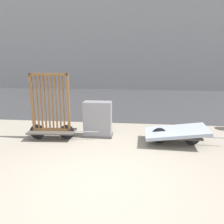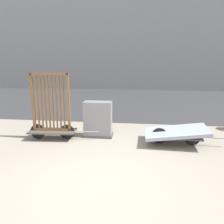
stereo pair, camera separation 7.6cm
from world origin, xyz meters
name	(u,v)px [view 2 (the right image)]	position (x,y,z in m)	size (l,w,h in m)	color
ground_plane	(98,183)	(0.00, 0.00, 0.00)	(60.00, 60.00, 0.00)	gray
road_strip	(126,100)	(0.00, 8.87, 0.00)	(56.00, 9.57, 0.01)	#38383A
building_facade	(132,7)	(0.00, 15.66, 6.47)	(48.00, 4.00, 12.95)	gray
bike_cart_with_bedframe	(52,116)	(-1.76, 2.20, 0.69)	(2.06, 0.65, 1.93)	#4C4742
bike_cart_with_mattress	(176,133)	(1.77, 2.20, 0.33)	(2.22, 1.09, 0.51)	#4C4742
utility_cabinet	(98,121)	(-0.47, 2.58, 0.50)	(0.89, 0.44, 1.08)	#4C4C4C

